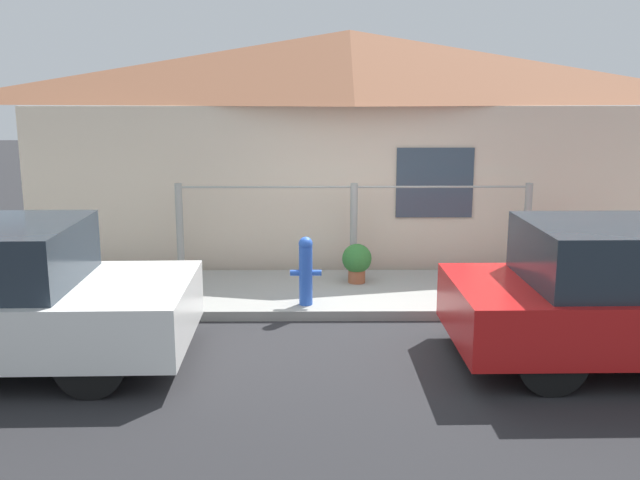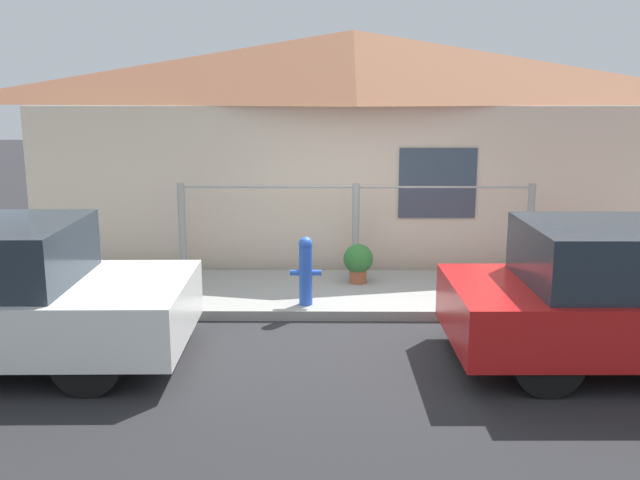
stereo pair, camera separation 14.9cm
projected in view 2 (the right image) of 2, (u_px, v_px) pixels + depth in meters
The scene contains 6 objects.
ground_plane at pixel (361, 321), 8.24m from camera, with size 60.00×60.00×0.00m, color #262628.
sidewalk at pixel (358, 293), 9.17m from camera, with size 24.00×1.93×0.12m.
house at pixel (353, 79), 10.84m from camera, with size 9.83×2.23×3.51m.
fence at pixel (356, 224), 9.81m from camera, with size 4.90×0.10×1.26m.
fire_hydrant at pixel (306, 269), 8.41m from camera, with size 0.37×0.17×0.82m.
potted_plant_near_hydrant at pixel (358, 261), 9.39m from camera, with size 0.39×0.39×0.52m.
Camera 2 is at (-0.41, -7.87, 2.64)m, focal length 40.00 mm.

